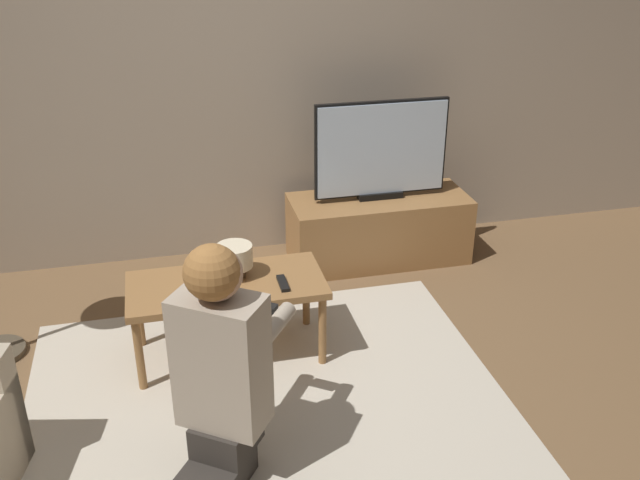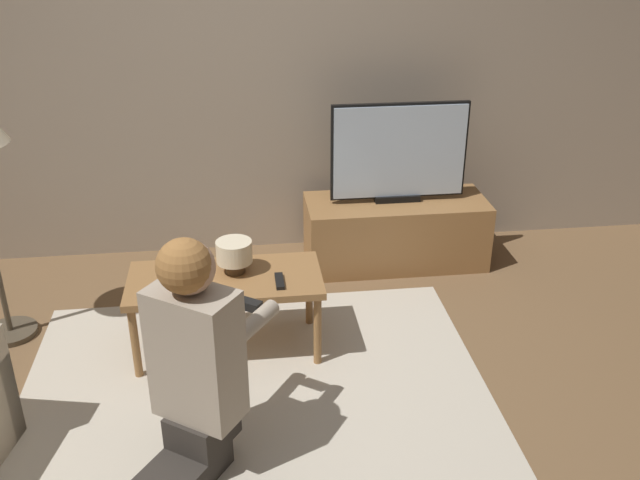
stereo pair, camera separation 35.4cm
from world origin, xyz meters
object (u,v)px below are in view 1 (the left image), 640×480
at_px(coffee_table, 227,291).
at_px(person_kneeling, 220,364).
at_px(tv, 381,150).
at_px(table_lamp, 235,258).

xyz_separation_m(coffee_table, person_kneeling, (-0.11, -0.82, 0.15)).
distance_m(tv, person_kneeling, 2.08).
bearing_deg(person_kneeling, coffee_table, -62.98).
bearing_deg(tv, table_lamp, -140.78).
relative_size(tv, table_lamp, 4.64).
distance_m(coffee_table, table_lamp, 0.17).
relative_size(coffee_table, person_kneeling, 0.94).
bearing_deg(table_lamp, person_kneeling, -100.85).
relative_size(tv, person_kneeling, 0.81).
xyz_separation_m(tv, person_kneeling, (-1.18, -1.70, -0.20)).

